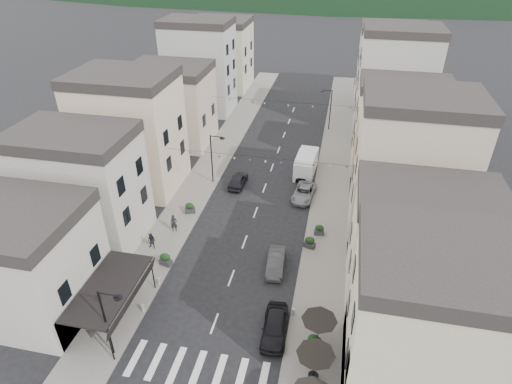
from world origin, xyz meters
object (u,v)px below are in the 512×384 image
(parked_car_a, at_px, (275,327))
(delivery_van, at_px, (306,163))
(parked_car_e, at_px, (238,180))
(parked_car_b, at_px, (276,262))
(pedestrian_a, at_px, (174,223))
(parked_car_c, at_px, (304,193))
(parked_car_d, at_px, (304,171))
(pedestrian_b, at_px, (152,241))

(parked_car_a, xyz_separation_m, delivery_van, (-0.41, 24.51, 0.53))
(parked_car_a, relative_size, parked_car_e, 1.11)
(parked_car_b, relative_size, parked_car_e, 1.02)
(delivery_van, relative_size, pedestrian_a, 3.09)
(parked_car_c, xyz_separation_m, parked_car_d, (-0.59, 4.94, 0.01))
(parked_car_b, xyz_separation_m, pedestrian_a, (-10.52, 3.12, 0.35))
(parked_car_d, relative_size, parked_car_e, 1.11)
(parked_car_a, distance_m, pedestrian_b, 14.61)
(parked_car_c, relative_size, delivery_van, 0.82)
(parked_car_d, height_order, pedestrian_a, pedestrian_a)
(parked_car_e, height_order, pedestrian_a, pedestrian_a)
(parked_car_b, distance_m, pedestrian_a, 10.97)
(parked_car_c, height_order, pedestrian_b, pedestrian_b)
(pedestrian_b, bearing_deg, parked_car_a, -24.00)
(delivery_van, height_order, pedestrian_b, delivery_van)
(parked_car_b, distance_m, parked_car_d, 16.82)
(parked_car_b, distance_m, pedestrian_b, 11.58)
(parked_car_b, height_order, pedestrian_b, pedestrian_b)
(delivery_van, xyz_separation_m, pedestrian_a, (-11.22, -14.38, -0.26))
(parked_car_c, distance_m, pedestrian_b, 17.21)
(parked_car_d, distance_m, parked_car_e, 8.08)
(parked_car_b, height_order, parked_car_d, parked_car_b)
(parked_car_c, xyz_separation_m, pedestrian_b, (-12.68, -11.63, 0.29))
(delivery_van, bearing_deg, parked_car_d, -101.66)
(parked_car_b, height_order, pedestrian_a, pedestrian_a)
(parked_car_b, bearing_deg, pedestrian_b, 175.43)
(pedestrian_b, bearing_deg, parked_car_c, 48.30)
(parked_car_c, bearing_deg, parked_car_d, 103.10)
(parked_car_c, distance_m, parked_car_e, 7.76)
(parked_car_b, xyz_separation_m, delivery_van, (0.70, 17.50, 0.62))
(parked_car_a, relative_size, pedestrian_a, 2.46)
(parked_car_a, bearing_deg, parked_car_d, 88.44)
(parked_car_e, xyz_separation_m, delivery_van, (7.28, 4.56, 0.60))
(parked_car_d, height_order, pedestrian_b, pedestrian_b)
(parked_car_a, height_order, delivery_van, delivery_van)
(delivery_van, bearing_deg, parked_car_b, -88.92)
(parked_car_e, bearing_deg, parked_car_d, -149.97)
(parked_car_a, relative_size, parked_car_b, 1.09)
(pedestrian_b, bearing_deg, parked_car_d, 59.66)
(parked_car_a, height_order, parked_car_c, parked_car_a)
(parked_car_e, height_order, delivery_van, delivery_van)
(parked_car_e, bearing_deg, delivery_van, -146.56)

